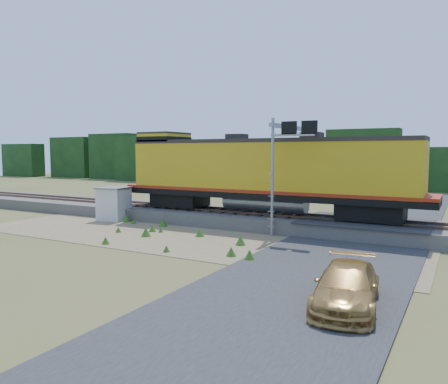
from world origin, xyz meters
The scene contains 11 objects.
ground centered at (0.00, 0.00, 0.00)m, with size 140.00×140.00×0.00m, color #475123.
ballast centered at (0.00, 6.00, 0.40)m, with size 70.00×5.00×0.80m, color slate.
rails centered at (0.00, 6.00, 0.88)m, with size 70.00×1.54×0.16m.
dirt_shoulder centered at (-2.00, 0.50, 0.01)m, with size 26.00×8.00×0.03m, color #8C7754.
road centered at (7.00, 0.74, 0.09)m, with size 7.00×66.00×0.86m.
tree_line_north centered at (0.00, 38.00, 3.07)m, with size 130.00×3.00×6.50m.
weed_clumps centered at (-3.50, 0.10, 0.00)m, with size 15.00×6.20×0.56m, color #325E1B, non-canonical shape.
locomotive centered at (0.52, 6.00, 3.50)m, with size 19.97×3.05×5.15m.
shed centered at (-9.41, 3.35, 1.17)m, with size 2.22×2.22×2.31m.
signal_gantry centered at (2.82, 5.35, 4.97)m, with size 2.61×6.20×6.59m.
car centered at (8.86, -6.06, 0.65)m, with size 1.82×4.47×1.30m, color #AD8340.
Camera 1 is at (11.90, -19.18, 4.72)m, focal length 35.00 mm.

